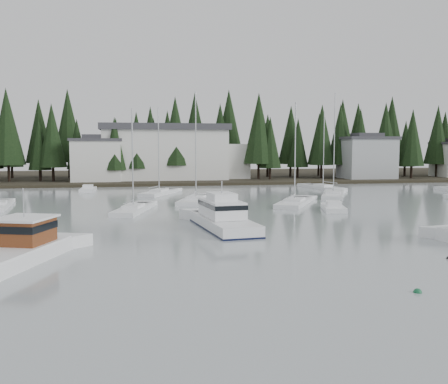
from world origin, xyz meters
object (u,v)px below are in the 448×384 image
object	(u,v)px
sailboat_4	(333,196)
runabout_3	(88,190)
harbor_inn	(175,153)
sailboat_10	(159,194)
sailboat_6	(196,201)
cabin_cruiser_center	(223,220)
sailboat_0	(294,204)
runabout_1	(333,209)
house_west	(97,159)
house_east_a	(367,157)
sailboat_2	(323,189)
sailboat_8	(133,211)
lobster_boat_brown	(9,254)

from	to	relation	value
sailboat_4	runabout_3	size ratio (longest dim) A/B	2.88
harbor_inn	sailboat_10	size ratio (longest dim) A/B	2.24
sailboat_6	cabin_cruiser_center	bearing A→B (deg)	-162.50
sailboat_0	cabin_cruiser_center	bearing A→B (deg)	172.67
sailboat_0	runabout_1	size ratio (longest dim) A/B	2.22
harbor_inn	cabin_cruiser_center	xyz separation A→B (m)	(-0.66, -58.88, -5.08)
house_west	runabout_3	bearing A→B (deg)	-90.80
house_east_a	sailboat_0	distance (m)	47.91
cabin_cruiser_center	house_east_a	bearing A→B (deg)	-42.63
sailboat_4	sailboat_2	bearing A→B (deg)	9.56
sailboat_0	sailboat_2	world-z (taller)	sailboat_2
house_east_a	cabin_cruiser_center	size ratio (longest dim) A/B	0.95
house_east_a	harbor_inn	distance (m)	39.21
house_east_a	sailboat_8	bearing A→B (deg)	-138.38
harbor_inn	sailboat_4	size ratio (longest dim) A/B	1.98
sailboat_4	sailboat_8	xyz separation A→B (m)	(-27.53, -11.72, -0.02)
cabin_cruiser_center	sailboat_2	world-z (taller)	sailboat_2
harbor_inn	sailboat_2	world-z (taller)	sailboat_2
lobster_boat_brown	runabout_1	size ratio (longest dim) A/B	1.85
house_west	sailboat_6	bearing A→B (deg)	-67.12
house_east_a	sailboat_4	world-z (taller)	sailboat_4
house_east_a	runabout_1	distance (m)	51.76
sailboat_6	sailboat_0	bearing A→B (deg)	-95.34
lobster_boat_brown	cabin_cruiser_center	distance (m)	18.09
sailboat_0	harbor_inn	bearing A→B (deg)	42.89
sailboat_10	runabout_1	xyz separation A→B (m)	(17.89, -21.89, 0.06)
sailboat_8	harbor_inn	bearing A→B (deg)	4.19
sailboat_6	lobster_boat_brown	bearing A→B (deg)	172.78
runabout_1	lobster_boat_brown	bearing A→B (deg)	140.13
sailboat_10	runabout_3	world-z (taller)	sailboat_10
sailboat_2	sailboat_4	world-z (taller)	sailboat_4
runabout_1	sailboat_8	bearing A→B (deg)	97.29
runabout_3	house_east_a	bearing A→B (deg)	-72.78
sailboat_10	sailboat_2	bearing A→B (deg)	-54.83
house_west	sailboat_6	xyz separation A→B (m)	(14.61, -34.62, -4.59)
runabout_1	house_east_a	bearing A→B (deg)	-15.04
harbor_inn	sailboat_8	xyz separation A→B (m)	(-8.20, -46.24, -5.72)
lobster_boat_brown	sailboat_0	xyz separation A→B (m)	(26.27, 26.54, -0.51)
lobster_boat_brown	runabout_1	distance (m)	35.19
harbor_inn	cabin_cruiser_center	size ratio (longest dim) A/B	2.64
cabin_cruiser_center	sailboat_6	world-z (taller)	sailboat_6
sailboat_2	sailboat_8	bearing A→B (deg)	118.12
sailboat_0	sailboat_10	bearing A→B (deg)	73.15
cabin_cruiser_center	sailboat_8	bearing A→B (deg)	24.18
sailboat_4	sailboat_6	size ratio (longest dim) A/B	1.04
house_east_a	sailboat_4	distance (m)	36.32
sailboat_8	sailboat_0	bearing A→B (deg)	-65.81
sailboat_4	sailboat_10	bearing A→B (deg)	97.39
harbor_inn	runabout_3	size ratio (longest dim) A/B	5.71
house_west	harbor_inn	world-z (taller)	harbor_inn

